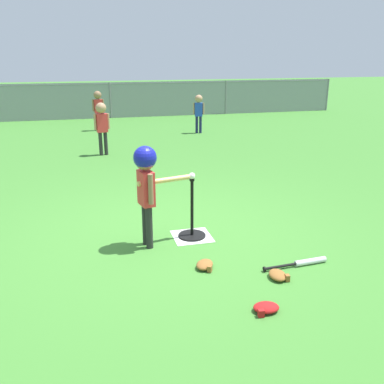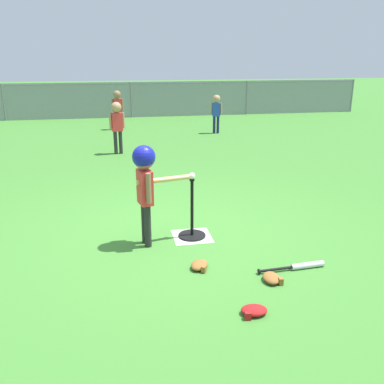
% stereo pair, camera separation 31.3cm
% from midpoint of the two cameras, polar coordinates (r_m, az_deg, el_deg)
% --- Properties ---
extents(ground_plane, '(60.00, 60.00, 0.00)m').
position_cam_midpoint_polar(ground_plane, '(5.07, -0.80, -5.61)').
color(ground_plane, '#3D7A2D').
extents(home_plate, '(0.44, 0.44, 0.01)m').
position_cam_midpoint_polar(home_plate, '(4.98, 1.81, -6.00)').
color(home_plate, white).
rests_on(home_plate, ground_plane).
extents(batting_tee, '(0.32, 0.32, 0.70)m').
position_cam_midpoint_polar(batting_tee, '(4.94, 1.82, -4.84)').
color(batting_tee, black).
rests_on(batting_tee, ground_plane).
extents(baseball_on_tee, '(0.07, 0.07, 0.07)m').
position_cam_midpoint_polar(baseball_on_tee, '(4.73, 1.90, 2.16)').
color(baseball_on_tee, white).
rests_on(baseball_on_tee, batting_tee).
extents(batter_child, '(0.63, 0.32, 1.13)m').
position_cam_midpoint_polar(batter_child, '(4.52, -4.35, 2.24)').
color(batter_child, '#262626').
rests_on(batter_child, ground_plane).
extents(fielder_deep_right, '(0.29, 0.20, 1.01)m').
position_cam_midpoint_polar(fielder_deep_right, '(11.41, 4.10, 11.13)').
color(fielder_deep_right, '#191E4C').
rests_on(fielder_deep_right, ground_plane).
extents(fielder_deep_left, '(0.32, 0.22, 1.09)m').
position_cam_midpoint_polar(fielder_deep_left, '(9.06, -9.10, 9.45)').
color(fielder_deep_left, '#262626').
rests_on(fielder_deep_left, ground_plane).
extents(fielder_near_right, '(0.32, 0.21, 1.08)m').
position_cam_midpoint_polar(fielder_near_right, '(12.11, -9.28, 11.55)').
color(fielder_near_right, '#191E4C').
rests_on(fielder_near_right, ground_plane).
extents(spare_bat_silver, '(0.70, 0.10, 0.06)m').
position_cam_midpoint_polar(spare_bat_silver, '(4.44, 16.46, -9.58)').
color(spare_bat_silver, silver).
rests_on(spare_bat_silver, ground_plane).
extents(glove_by_plate, '(0.18, 0.24, 0.07)m').
position_cam_midpoint_polar(glove_by_plate, '(4.15, 12.89, -11.27)').
color(glove_by_plate, brown).
rests_on(glove_by_plate, ground_plane).
extents(glove_near_bats, '(0.25, 0.27, 0.07)m').
position_cam_midpoint_polar(glove_near_bats, '(4.28, 3.16, -9.84)').
color(glove_near_bats, brown).
rests_on(glove_near_bats, ground_plane).
extents(glove_tossed_aside, '(0.24, 0.18, 0.07)m').
position_cam_midpoint_polar(glove_tossed_aside, '(3.66, 10.86, -15.46)').
color(glove_tossed_aside, '#B21919').
rests_on(glove_tossed_aside, ground_plane).
extents(outfield_fence, '(16.06, 0.06, 1.15)m').
position_cam_midpoint_polar(outfield_fence, '(14.48, -7.57, 12.38)').
color(outfield_fence, slate).
rests_on(outfield_fence, ground_plane).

